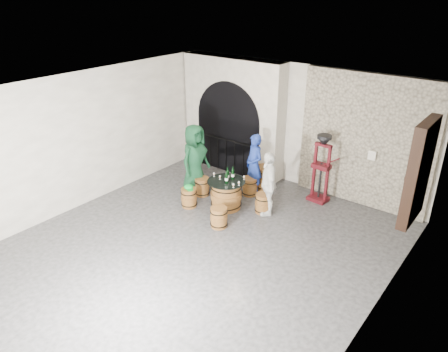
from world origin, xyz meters
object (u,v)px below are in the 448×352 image
Objects in this scene: side_barrel at (265,178)px; corking_press at (322,163)px; barrel_stool_right at (263,203)px; person_blue at (254,165)px; barrel_stool_near_left at (189,198)px; barrel_stool_near_right at (219,217)px; wine_bottle_left at (228,175)px; barrel_stool_left at (202,187)px; wine_bottle_center at (226,178)px; barrel_stool_far at (250,186)px; person_green at (195,159)px; wine_bottle_right at (233,174)px; barrel_table at (226,194)px; person_white at (268,183)px.

side_barrel is 1.60m from corking_press.
person_blue reaches higher than barrel_stool_right.
barrel_stool_near_right is at bearing -14.14° from barrel_stool_near_left.
barrel_stool_right is 1.23m from barrel_stool_near_right.
person_blue reaches higher than wine_bottle_left.
corking_press reaches higher than barrel_stool_left.
wine_bottle_left reaches higher than barrel_stool_right.
barrel_stool_near_right is (1.31, -0.95, 0.00)m from barrel_stool_left.
person_blue reaches higher than wine_bottle_center.
barrel_stool_far is at bearing 60.18° from barrel_stool_near_left.
barrel_stool_near_left is at bearing -141.32° from wine_bottle_left.
person_green reaches higher than wine_bottle_right.
wine_bottle_center is at bearing -61.12° from wine_bottle_left.
side_barrel reaches higher than barrel_stool_right.
wine_bottle_center is (0.97, -0.23, 0.60)m from barrel_stool_left.
person_green is 1.91m from side_barrel.
barrel_stool_left is 1.00× the size of barrel_stool_far.
barrel_stool_near_left is at bearing -145.36° from barrel_table.
barrel_table is at bearing -68.69° from person_blue.
person_blue reaches higher than person_white.
barrel_stool_near_right is 1.98m from person_blue.
barrel_stool_near_right and barrel_stool_near_left have the same top height.
wine_bottle_left is at bearing -95.57° from barrel_stool_far.
person_blue is at bearing -106.81° from side_barrel.
corking_press is (2.35, 2.23, 0.77)m from barrel_stool_near_left.
barrel_stool_left is at bearing 102.78° from barrel_stool_near_left.
side_barrel is at bearing 95.78° from barrel_stool_near_right.
barrel_table is 1.92× the size of barrel_stool_near_right.
barrel_stool_left is 1.92m from person_white.
person_blue is at bearing 85.73° from barrel_stool_far.
barrel_stool_near_right is 1.41m from person_white.
barrel_stool_right and barrel_stool_near_left have the same top height.
barrel_table is 2.81× the size of wine_bottle_right.
person_blue is 0.92× the size of corking_press.
barrel_stool_left is 1.00× the size of barrel_stool_near_left.
wine_bottle_center reaches higher than side_barrel.
barrel_stool_left is at bearing 175.33° from wine_bottle_left.
barrel_table is 1.09m from person_white.
person_green is (-1.56, 0.99, 0.68)m from barrel_stool_near_right.
corking_press reaches higher than barrel_stool_near_right.
barrel_table is 1.92× the size of barrel_stool_near_left.
barrel_stool_right is (0.84, 0.35, -0.11)m from barrel_table.
wine_bottle_right is (-0.36, 0.99, 0.60)m from barrel_stool_near_right.
person_green is at bearing 170.92° from barrel_stool_left.
person_white reaches higher than side_barrel.
person_green is 1.15× the size of person_blue.
person_blue is 0.89m from wine_bottle_right.
wine_bottle_left reaches higher than barrel_stool_near_left.
person_white reaches higher than barrel_stool_right.
wine_bottle_left reaches higher than barrel_stool_near_right.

